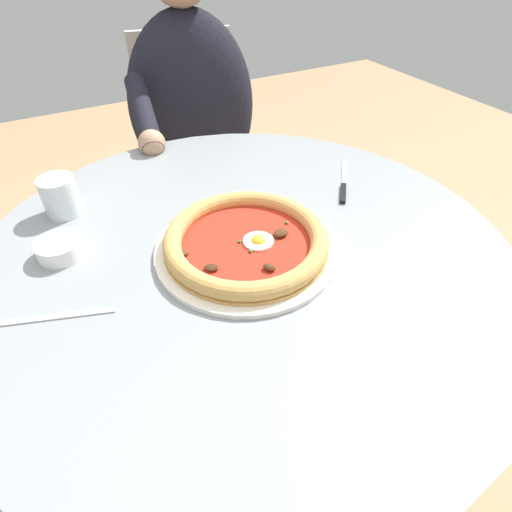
# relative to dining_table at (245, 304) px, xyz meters

# --- Properties ---
(ground_plane) EXTENTS (6.00, 6.00, 0.02)m
(ground_plane) POSITION_rel_dining_table_xyz_m (0.00, 0.00, -0.61)
(ground_plane) COLOR tan
(dining_table) EXTENTS (1.00, 1.00, 0.75)m
(dining_table) POSITION_rel_dining_table_xyz_m (0.00, 0.00, 0.00)
(dining_table) COLOR gray
(dining_table) RESTS_ON ground
(pizza_on_plate) EXTENTS (0.33, 0.33, 0.04)m
(pizza_on_plate) POSITION_rel_dining_table_xyz_m (-0.01, 0.00, 0.18)
(pizza_on_plate) COLOR white
(pizza_on_plate) RESTS_ON dining_table
(water_glass) EXTENTS (0.07, 0.07, 0.08)m
(water_glass) POSITION_rel_dining_table_xyz_m (0.27, 0.27, 0.19)
(water_glass) COLOR silver
(water_glass) RESTS_ON dining_table
(steak_knife) EXTENTS (0.16, 0.13, 0.01)m
(steak_knife) POSITION_rel_dining_table_xyz_m (0.08, -0.29, 0.16)
(steak_knife) COLOR silver
(steak_knife) RESTS_ON dining_table
(ramekin_capers) EXTENTS (0.08, 0.08, 0.03)m
(ramekin_capers) POSITION_rel_dining_table_xyz_m (0.13, 0.30, 0.17)
(ramekin_capers) COLOR white
(ramekin_capers) RESTS_ON dining_table
(fork_utensil) EXTENTS (0.06, 0.16, 0.00)m
(fork_utensil) POSITION_rel_dining_table_xyz_m (-0.02, 0.33, 0.16)
(fork_utensil) COLOR #BCBCC1
(fork_utensil) RESTS_ON dining_table
(diner_person) EXTENTS (0.48, 0.47, 1.20)m
(diner_person) POSITION_rel_dining_table_xyz_m (0.72, -0.19, -0.05)
(diner_person) COLOR #282833
(diner_person) RESTS_ON ground
(cafe_chair_diner) EXTENTS (0.48, 0.48, 0.92)m
(cafe_chair_diner) POSITION_rel_dining_table_xyz_m (0.86, -0.22, -0.05)
(cafe_chair_diner) COLOR beige
(cafe_chair_diner) RESTS_ON ground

